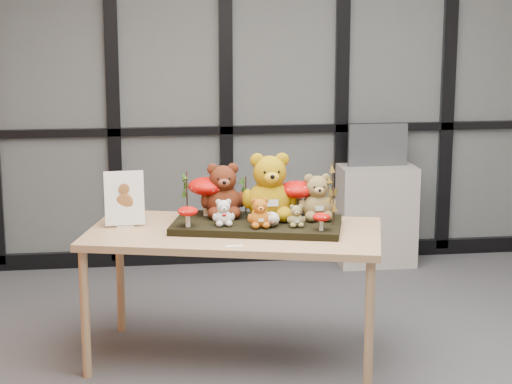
{
  "coord_description": "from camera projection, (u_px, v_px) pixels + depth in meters",
  "views": [
    {
      "loc": [
        -1.14,
        -4.53,
        2.09
      ],
      "look_at": [
        -0.48,
        0.46,
        1.0
      ],
      "focal_mm": 65.0,
      "sensor_mm": 36.0,
      "label": 1
    }
  ],
  "objects": [
    {
      "name": "mushroom_front_right",
      "position": [
        321.0,
        221.0,
        5.05
      ],
      "size": [
        0.1,
        0.1,
        0.11
      ],
      "primitive_type": null,
      "color": "#AD0905",
      "rests_on": "diorama_tray"
    },
    {
      "name": "label_card",
      "position": [
        234.0,
        246.0,
        4.9
      ],
      "size": [
        0.09,
        0.03,
        0.0
      ],
      "primitive_type": "cube",
      "color": "white",
      "rests_on": "display_table"
    },
    {
      "name": "monitor",
      "position": [
        378.0,
        145.0,
        7.08
      ],
      "size": [
        0.45,
        0.05,
        0.32
      ],
      "color": "#4B4E53",
      "rests_on": "cabinet"
    },
    {
      "name": "sprig_green_far_left",
      "position": [
        187.0,
        193.0,
        5.41
      ],
      "size": [
        0.05,
        0.05,
        0.26
      ],
      "primitive_type": null,
      "color": "#13340B",
      "rests_on": "diorama_tray"
    },
    {
      "name": "bear_pooh_yellow",
      "position": [
        270.0,
        183.0,
        5.29
      ],
      "size": [
        0.38,
        0.36,
        0.42
      ],
      "primitive_type": null,
      "rotation": [
        0.0,
        0.0,
        -0.26
      ],
      "color": "#A67B08",
      "rests_on": "diorama_tray"
    },
    {
      "name": "mushroom_back_left",
      "position": [
        207.0,
        195.0,
        5.38
      ],
      "size": [
        0.22,
        0.22,
        0.25
      ],
      "primitive_type": null,
      "color": "#AD0905",
      "rests_on": "diorama_tray"
    },
    {
      "name": "bear_beige_small",
      "position": [
        296.0,
        214.0,
        5.14
      ],
      "size": [
        0.13,
        0.12,
        0.14
      ],
      "primitive_type": null,
      "rotation": [
        0.0,
        0.0,
        -0.26
      ],
      "color": "olive",
      "rests_on": "diorama_tray"
    },
    {
      "name": "cabinet",
      "position": [
        376.0,
        215.0,
        7.18
      ],
      "size": [
        0.58,
        0.34,
        0.78
      ],
      "primitive_type": "cube",
      "color": "#B0A69D",
      "rests_on": "floor"
    },
    {
      "name": "sprig_dry_far_right",
      "position": [
        333.0,
        191.0,
        5.27
      ],
      "size": [
        0.05,
        0.05,
        0.34
      ],
      "primitive_type": null,
      "color": "brown",
      "rests_on": "diorama_tray"
    },
    {
      "name": "room_shell",
      "position": [
        364.0,
        75.0,
        4.63
      ],
      "size": [
        5.0,
        5.0,
        5.0
      ],
      "color": "#B2AFA8",
      "rests_on": "floor"
    },
    {
      "name": "glass_partition",
      "position": [
        284.0,
        81.0,
        7.07
      ],
      "size": [
        4.9,
        0.06,
        2.78
      ],
      "color": "#2D383F",
      "rests_on": "floor"
    },
    {
      "name": "mushroom_front_left",
      "position": [
        188.0,
        216.0,
        5.13
      ],
      "size": [
        0.11,
        0.11,
        0.13
      ],
      "primitive_type": null,
      "color": "#AD0905",
      "rests_on": "diorama_tray"
    },
    {
      "name": "bear_small_yellow",
      "position": [
        260.0,
        211.0,
        5.12
      ],
      "size": [
        0.17,
        0.16,
        0.18
      ],
      "primitive_type": null,
      "rotation": [
        0.0,
        0.0,
        -0.26
      ],
      "color": "#BB5D13",
      "rests_on": "diorama_tray"
    },
    {
      "name": "mushroom_back_right",
      "position": [
        297.0,
        197.0,
        5.34
      ],
      "size": [
        0.21,
        0.21,
        0.23
      ],
      "primitive_type": null,
      "color": "#AD0905",
      "rests_on": "diorama_tray"
    },
    {
      "name": "sprig_green_mid_left",
      "position": [
        220.0,
        192.0,
        5.43
      ],
      "size": [
        0.05,
        0.05,
        0.25
      ],
      "primitive_type": null,
      "color": "#13340B",
      "rests_on": "diorama_tray"
    },
    {
      "name": "plush_cream_hedgehog",
      "position": [
        272.0,
        218.0,
        5.15
      ],
      "size": [
        0.08,
        0.08,
        0.09
      ],
      "primitive_type": null,
      "rotation": [
        0.0,
        0.0,
        -0.26
      ],
      "color": "beige",
      "rests_on": "diorama_tray"
    },
    {
      "name": "display_table",
      "position": [
        234.0,
        242.0,
        5.24
      ],
      "size": [
        1.8,
        1.21,
        0.77
      ],
      "rotation": [
        0.0,
        0.0,
        -0.26
      ],
      "color": "tan",
      "rests_on": "floor"
    },
    {
      "name": "sprig_green_centre",
      "position": [
        246.0,
        195.0,
        5.43
      ],
      "size": [
        0.05,
        0.05,
        0.22
      ],
      "primitive_type": null,
      "color": "#13340B",
      "rests_on": "diorama_tray"
    },
    {
      "name": "bear_white_bow",
      "position": [
        223.0,
        211.0,
        5.16
      ],
      "size": [
        0.15,
        0.14,
        0.16
      ],
      "primitive_type": null,
      "rotation": [
        0.0,
        0.0,
        -0.26
      ],
      "color": "silver",
      "rests_on": "diorama_tray"
    },
    {
      "name": "diorama_tray",
      "position": [
        257.0,
        225.0,
        5.27
      ],
      "size": [
        1.03,
        0.7,
        0.04
      ],
      "primitive_type": "cube",
      "rotation": [
        0.0,
        0.0,
        -0.26
      ],
      "color": "black",
      "rests_on": "display_table"
    },
    {
      "name": "bear_brown_medium",
      "position": [
        223.0,
        187.0,
        5.35
      ],
      "size": [
        0.31,
        0.3,
        0.34
      ],
      "primitive_type": null,
      "rotation": [
        0.0,
        0.0,
        -0.26
      ],
      "color": "#4C1D0E",
      "rests_on": "diorama_tray"
    },
    {
      "name": "sprig_dry_mid_right",
      "position": [
        333.0,
        206.0,
        5.17
      ],
      "size": [
        0.05,
        0.05,
        0.21
      ],
      "primitive_type": null,
      "color": "brown",
      "rests_on": "diorama_tray"
    },
    {
      "name": "sign_holder",
      "position": [
        124.0,
        201.0,
        5.29
      ],
      "size": [
        0.23,
        0.08,
        0.32
      ],
      "rotation": [
        0.0,
        0.0,
        0.07
      ],
      "color": "silver",
      "rests_on": "display_table"
    },
    {
      "name": "bear_tan_back",
      "position": [
        317.0,
        194.0,
        5.29
      ],
      "size": [
        0.27,
        0.25,
        0.29
      ],
      "primitive_type": null,
      "rotation": [
        0.0,
        0.0,
        -0.26
      ],
      "color": "olive",
      "rests_on": "diorama_tray"
    }
  ]
}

